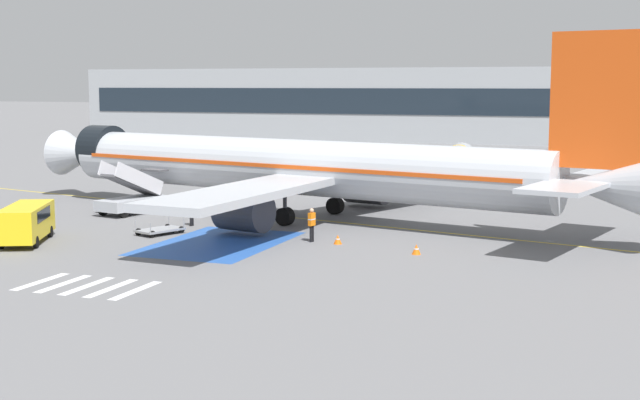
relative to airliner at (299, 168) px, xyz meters
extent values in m
plane|color=slate|center=(-1.02, -0.21, -3.25)|extent=(600.00, 600.00, 0.00)
cube|color=gold|center=(-0.73, 0.16, -3.25)|extent=(77.30, 17.76, 0.01)
cube|color=#2856A8|center=(-0.73, -9.88, -3.25)|extent=(6.32, 9.76, 0.01)
cube|color=silver|center=(-3.73, -21.02, -3.25)|extent=(0.44, 3.60, 0.01)
cube|color=silver|center=(-2.53, -21.02, -3.25)|extent=(0.44, 3.60, 0.01)
cube|color=silver|center=(-1.33, -21.02, -3.25)|extent=(0.44, 3.60, 0.01)
cube|color=silver|center=(-0.13, -21.02, -3.25)|extent=(0.44, 3.60, 0.01)
cube|color=silver|center=(1.07, -21.02, -3.25)|extent=(0.44, 3.60, 0.01)
cylinder|color=#B7BCC4|center=(-0.73, 0.16, 0.03)|extent=(35.13, 11.24, 3.51)
cone|color=#B7BCC4|center=(-19.79, 4.50, 0.03)|extent=(4.53, 4.22, 3.44)
cone|color=#B7BCC4|center=(19.02, -4.32, 0.03)|extent=(5.89, 4.46, 3.37)
cylinder|color=black|center=(-17.21, 3.91, 0.47)|extent=(2.84, 3.93, 3.55)
cube|color=#DB4C14|center=(-0.73, 0.16, 0.21)|extent=(32.40, 10.68, 0.24)
cube|color=#B7BCC4|center=(0.63, -8.85, -0.50)|extent=(5.57, 16.58, 0.44)
cylinder|color=#38383D|center=(-0.59, -7.01, -1.88)|extent=(3.38, 2.87, 2.27)
cube|color=#B7BCC4|center=(4.40, 7.71, -0.50)|extent=(9.73, 16.72, 0.44)
cylinder|color=#38383D|center=(2.50, 6.58, -1.88)|extent=(3.38, 2.87, 2.27)
cube|color=#DB4C14|center=(18.25, -4.15, 4.45)|extent=(4.88, 1.44, 7.09)
cube|color=#B7BCC4|center=(16.99, -7.29, 0.21)|extent=(4.33, 6.19, 0.24)
cube|color=#B7BCC4|center=(18.47, -0.78, 0.21)|extent=(4.33, 6.19, 0.24)
cylinder|color=#38383D|center=(-12.75, 2.90, -1.58)|extent=(0.20, 0.20, 2.51)
cylinder|color=black|center=(-12.75, 2.90, -2.83)|extent=(0.88, 0.46, 0.84)
cylinder|color=#38383D|center=(0.28, -2.99, -1.60)|extent=(0.24, 0.24, 2.20)
cylinder|color=black|center=(0.28, -2.99, -2.70)|extent=(1.21, 0.83, 1.10)
cylinder|color=#38383D|center=(1.55, 2.58, -1.60)|extent=(0.24, 0.24, 2.20)
cylinder|color=black|center=(1.55, 2.58, -2.70)|extent=(1.21, 0.83, 1.10)
cube|color=#ADB2BA|center=(-11.14, -1.94, -2.55)|extent=(3.21, 5.17, 0.70)
cylinder|color=black|center=(-11.68, -0.09, -2.90)|extent=(0.37, 0.73, 0.70)
cylinder|color=black|center=(-9.85, -0.51, -2.90)|extent=(0.37, 0.73, 0.70)
cylinder|color=black|center=(-12.42, -3.37, -2.90)|extent=(0.37, 0.73, 0.70)
cylinder|color=black|center=(-10.60, -3.78, -2.90)|extent=(0.37, 0.73, 0.70)
cube|color=#4C4C51|center=(-11.14, -1.94, -1.37)|extent=(2.31, 4.35, 1.82)
cube|color=#4C4C51|center=(-10.63, 0.29, -0.53)|extent=(1.85, 1.44, 0.12)
cube|color=silver|center=(-11.89, -1.77, -0.89)|extent=(1.04, 4.34, 2.55)
cube|color=silver|center=(-10.39, -2.11, -0.89)|extent=(1.04, 4.34, 2.55)
cube|color=#38383D|center=(6.07, 20.58, -2.47)|extent=(3.70, 9.87, 0.60)
cube|color=silver|center=(5.47, 25.25, -1.97)|extent=(2.63, 2.42, 1.60)
cube|color=black|center=(5.34, 26.31, -1.65)|extent=(1.99, 0.29, 0.70)
cylinder|color=#B7BCC4|center=(6.12, 20.15, -0.94)|extent=(3.29, 6.90, 2.47)
cylinder|color=gold|center=(6.12, 20.15, -0.94)|extent=(2.54, 0.66, 2.52)
cylinder|color=black|center=(4.35, 24.67, -2.77)|extent=(0.40, 0.99, 0.96)
cylinder|color=black|center=(6.70, 24.97, -2.77)|extent=(0.40, 0.99, 0.96)
cylinder|color=black|center=(4.96, 19.90, -2.77)|extent=(0.40, 0.99, 0.96)
cylinder|color=black|center=(7.31, 20.20, -2.77)|extent=(0.40, 0.99, 0.96)
cylinder|color=black|center=(5.29, 17.24, -2.77)|extent=(0.40, 0.99, 0.96)
cylinder|color=black|center=(7.65, 17.54, -2.77)|extent=(0.40, 0.99, 0.96)
cube|color=yellow|center=(-10.53, -13.37, -2.08)|extent=(4.04, 5.77, 1.70)
cube|color=black|center=(-10.53, -13.37, -1.70)|extent=(3.02, 3.55, 0.61)
cylinder|color=black|center=(-12.04, -12.20, -2.93)|extent=(0.45, 0.66, 0.64)
cylinder|color=black|center=(-10.45, -11.46, -2.93)|extent=(0.45, 0.66, 0.64)
cylinder|color=black|center=(-10.61, -15.28, -2.93)|extent=(0.45, 0.66, 0.64)
cylinder|color=black|center=(-9.02, -14.54, -2.93)|extent=(0.45, 0.66, 0.64)
cube|color=gray|center=(-5.19, -8.45, -2.99)|extent=(2.34, 2.97, 0.12)
cylinder|color=black|center=(-4.97, -9.65, -3.05)|extent=(0.24, 0.41, 0.40)
cylinder|color=black|center=(-6.16, -9.19, -3.05)|extent=(0.24, 0.41, 0.40)
cylinder|color=black|center=(-4.22, -7.71, -3.05)|extent=(0.24, 0.41, 0.40)
cylinder|color=black|center=(-5.40, -7.25, -3.05)|extent=(0.24, 0.41, 0.40)
cylinder|color=gray|center=(-4.98, -9.82, -2.66)|extent=(0.05, 0.05, 0.55)
cylinder|color=gray|center=(-6.26, -9.32, -2.66)|extent=(0.05, 0.05, 0.55)
cylinder|color=gray|center=(-4.11, -7.59, -2.66)|extent=(0.05, 0.05, 0.55)
cylinder|color=gray|center=(-5.40, -7.09, -2.66)|extent=(0.05, 0.05, 0.55)
cylinder|color=black|center=(-4.92, -5.07, -2.80)|extent=(0.14, 0.14, 0.89)
cylinder|color=black|center=(-4.94, -5.23, -2.80)|extent=(0.14, 0.14, 0.89)
cube|color=orange|center=(-4.93, -5.15, -2.01)|extent=(0.27, 0.44, 0.71)
cube|color=silver|center=(-4.93, -5.15, -2.01)|extent=(0.28, 0.46, 0.06)
sphere|color=tan|center=(-4.93, -5.15, -1.53)|extent=(0.24, 0.24, 0.24)
cylinder|color=black|center=(3.81, -7.82, -2.80)|extent=(0.14, 0.14, 0.90)
cylinder|color=black|center=(3.86, -7.65, -2.80)|extent=(0.14, 0.14, 0.90)
cube|color=orange|center=(3.84, -7.73, -2.00)|extent=(0.32, 0.46, 0.71)
cube|color=silver|center=(3.84, -7.73, -2.00)|extent=(0.34, 0.48, 0.06)
sphere|color=tan|center=(3.84, -7.73, -1.52)|extent=(0.24, 0.24, 0.24)
cylinder|color=#191E38|center=(-3.64, -2.37, -2.86)|extent=(0.14, 0.14, 0.78)
cylinder|color=#191E38|center=(-3.62, -2.53, -2.86)|extent=(0.14, 0.14, 0.78)
cube|color=orange|center=(-3.63, -2.45, -2.16)|extent=(0.29, 0.45, 0.62)
cube|color=silver|center=(-3.63, -2.45, -2.16)|extent=(0.30, 0.46, 0.06)
sphere|color=brown|center=(-3.63, -2.45, -1.74)|extent=(0.21, 0.21, 0.21)
cone|color=orange|center=(-4.03, -3.46, -2.98)|extent=(0.50, 0.50, 0.55)
cylinder|color=white|center=(-4.03, -3.46, -2.95)|extent=(0.27, 0.27, 0.07)
cone|color=orange|center=(10.06, -9.22, -2.99)|extent=(0.47, 0.47, 0.52)
cylinder|color=white|center=(10.06, -9.22, -2.97)|extent=(0.26, 0.26, 0.06)
cone|color=orange|center=(5.38, -7.85, -3.00)|extent=(0.45, 0.45, 0.50)
cylinder|color=white|center=(5.38, -7.85, -2.97)|extent=(0.25, 0.25, 0.06)
cube|color=#9EA3A8|center=(-15.62, 79.32, 2.18)|extent=(102.23, 12.00, 10.86)
cube|color=#19232D|center=(-15.62, 73.27, 2.72)|extent=(98.14, 0.10, 3.80)
camera|label=1|loc=(20.92, -52.30, 5.30)|focal=50.00mm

